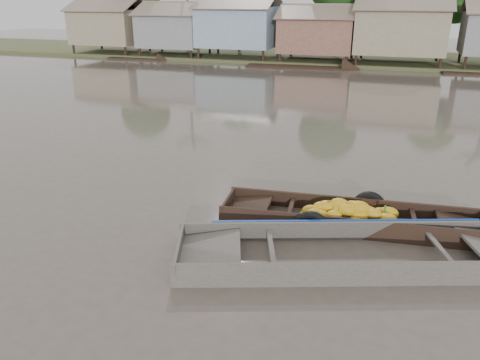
% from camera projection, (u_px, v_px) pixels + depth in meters
% --- Properties ---
extents(ground, '(120.00, 120.00, 0.00)m').
position_uv_depth(ground, '(261.00, 221.00, 11.16)').
color(ground, '#50463D').
rests_on(ground, ground).
extents(riverbank, '(120.00, 12.47, 10.22)m').
position_uv_depth(riverbank, '(409.00, 23.00, 37.30)').
color(riverbank, '#384723').
rests_on(riverbank, ground).
extents(banana_boat, '(6.14, 2.00, 0.86)m').
position_uv_depth(banana_boat, '(348.00, 217.00, 10.94)').
color(banana_boat, black).
rests_on(banana_boat, ground).
extents(viewer_boat, '(7.46, 4.18, 0.58)m').
position_uv_depth(viewer_boat, '(355.00, 257.00, 9.50)').
color(viewer_boat, '#3D3733').
rests_on(viewer_boat, ground).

